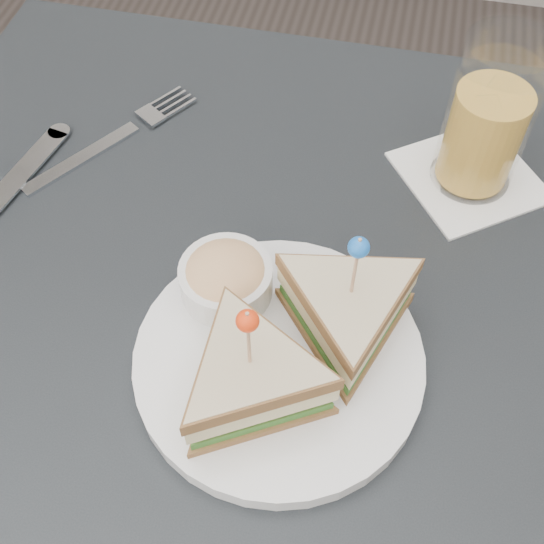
{
  "coord_description": "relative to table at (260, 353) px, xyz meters",
  "views": [
    {
      "loc": [
        0.08,
        -0.31,
        1.26
      ],
      "look_at": [
        0.01,
        0.01,
        0.8
      ],
      "focal_mm": 45.0,
      "sensor_mm": 36.0,
      "label": 1
    }
  ],
  "objects": [
    {
      "name": "table",
      "position": [
        0.0,
        0.0,
        0.0
      ],
      "size": [
        0.8,
        0.8,
        0.75
      ],
      "color": "black",
      "rests_on": "ground"
    },
    {
      "name": "cutlery_fork",
      "position": [
        -0.2,
        0.18,
        0.08
      ],
      "size": [
        0.14,
        0.19,
        0.01
      ],
      "rotation": [
        0.0,
        0.0,
        -0.59
      ],
      "color": "silver",
      "rests_on": "table"
    },
    {
      "name": "drink_set",
      "position": [
        0.17,
        0.2,
        0.15
      ],
      "size": [
        0.18,
        0.18,
        0.16
      ],
      "rotation": [
        0.0,
        0.0,
        0.63
      ],
      "color": "white",
      "rests_on": "table"
    },
    {
      "name": "plate_meal",
      "position": [
        0.04,
        -0.05,
        0.11
      ],
      "size": [
        0.27,
        0.25,
        0.14
      ],
      "rotation": [
        0.0,
        0.0,
        0.0
      ],
      "color": "white",
      "rests_on": "table"
    },
    {
      "name": "ground_plane",
      "position": [
        0.0,
        0.0,
        -0.67
      ],
      "size": [
        3.5,
        3.5,
        0.0
      ],
      "primitive_type": "plane",
      "color": "#3F3833"
    }
  ]
}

